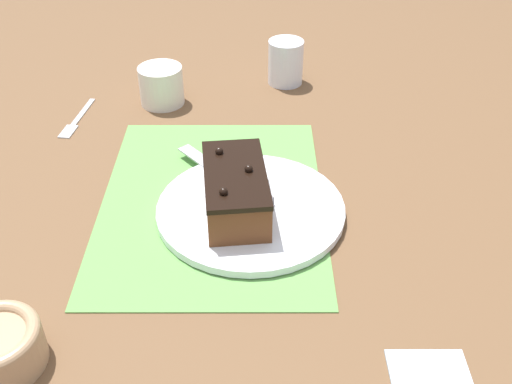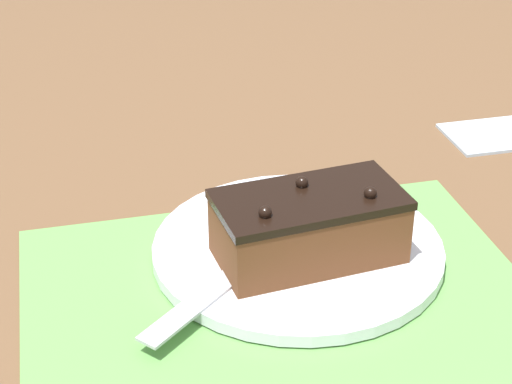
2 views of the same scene
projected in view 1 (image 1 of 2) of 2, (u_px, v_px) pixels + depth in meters
ground_plane at (213, 201)px, 0.93m from camera, size 3.00×3.00×0.00m
placemat_woven at (212, 200)px, 0.93m from camera, size 0.46×0.34×0.00m
cake_plate at (251, 209)px, 0.89m from camera, size 0.28×0.28×0.01m
chocolate_cake at (235, 190)px, 0.87m from camera, size 0.18×0.11×0.07m
serving_knife at (238, 183)px, 0.93m from camera, size 0.18×0.16×0.01m
drinking_glass at (286, 62)px, 1.23m from camera, size 0.07×0.07×0.09m
coffee_mug at (161, 85)px, 1.17m from camera, size 0.09×0.09×0.08m
dessert_fork at (76, 121)px, 1.12m from camera, size 0.15×0.04×0.01m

